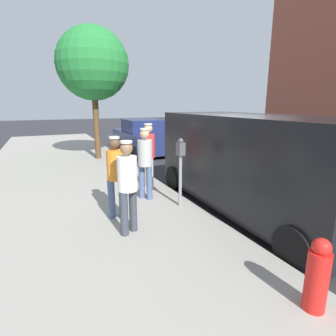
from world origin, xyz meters
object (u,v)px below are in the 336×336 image
(pedestrian_in_red, at_px, (149,151))
(street_tree, at_px, (93,64))
(parked_van, at_px, (253,161))
(parked_sedan_behind, at_px, (142,138))
(fire_hydrant, at_px, (317,276))
(pedestrian_in_white, at_px, (128,182))
(parking_meter_near, at_px, (181,161))
(pedestrian_in_orange, at_px, (116,172))
(pedestrian_in_gray, at_px, (145,159))

(pedestrian_in_red, height_order, street_tree, street_tree)
(pedestrian_in_red, xyz_separation_m, street_tree, (0.48, -4.67, 2.73))
(street_tree, bearing_deg, parked_van, 107.29)
(parked_sedan_behind, relative_size, fire_hydrant, 5.14)
(pedestrian_in_white, bearing_deg, pedestrian_in_red, -118.70)
(parking_meter_near, distance_m, pedestrian_in_white, 1.62)
(parking_meter_near, xyz_separation_m, pedestrian_in_red, (0.14, -1.57, -0.03))
(pedestrian_in_white, distance_m, parked_van, 2.93)
(pedestrian_in_orange, height_order, parked_van, parked_van)
(pedestrian_in_gray, bearing_deg, fire_hydrant, 95.99)
(pedestrian_in_orange, xyz_separation_m, street_tree, (-0.81, -6.24, 2.80))
(pedestrian_in_gray, xyz_separation_m, pedestrian_in_orange, (0.89, 0.77, -0.04))
(parked_sedan_behind, xyz_separation_m, street_tree, (2.40, 1.32, 3.13))
(pedestrian_in_gray, bearing_deg, pedestrian_in_orange, 40.59)
(pedestrian_in_red, height_order, parked_van, parked_van)
(street_tree, relative_size, fire_hydrant, 5.98)
(pedestrian_in_gray, xyz_separation_m, street_tree, (0.08, -5.47, 2.76))
(pedestrian_in_white, height_order, fire_hydrant, pedestrian_in_white)
(pedestrian_in_red, distance_m, parked_van, 2.70)
(pedestrian_in_gray, height_order, parked_van, parked_van)
(parked_van, distance_m, parked_sedan_behind, 8.15)
(parking_meter_near, relative_size, pedestrian_in_gray, 0.90)
(parked_van, bearing_deg, fire_hydrant, 60.53)
(pedestrian_in_gray, distance_m, pedestrian_in_white, 1.78)
(street_tree, bearing_deg, pedestrian_in_orange, 82.61)
(parking_meter_near, relative_size, pedestrian_in_white, 0.92)
(pedestrian_in_red, relative_size, parked_van, 0.33)
(pedestrian_in_gray, height_order, street_tree, street_tree)
(pedestrian_in_orange, bearing_deg, parked_sedan_behind, -113.01)
(pedestrian_in_orange, bearing_deg, fire_hydrant, 111.32)
(fire_hydrant, bearing_deg, parked_sedan_behind, -99.72)
(pedestrian_in_gray, distance_m, street_tree, 6.13)
(pedestrian_in_gray, bearing_deg, pedestrian_in_red, -116.34)
(pedestrian_in_white, xyz_separation_m, parked_sedan_behind, (-3.20, -8.33, -0.34))
(parking_meter_near, height_order, pedestrian_in_white, pedestrian_in_white)
(pedestrian_in_red, height_order, parked_sedan_behind, pedestrian_in_red)
(pedestrian_in_orange, height_order, street_tree, street_tree)
(pedestrian_in_gray, bearing_deg, parked_sedan_behind, -108.83)
(pedestrian_in_orange, distance_m, parked_van, 2.99)
(pedestrian_in_red, bearing_deg, pedestrian_in_orange, 50.55)
(fire_hydrant, bearing_deg, pedestrian_in_orange, -68.68)
(pedestrian_in_orange, bearing_deg, parking_meter_near, -179.98)
(parked_van, bearing_deg, parked_sedan_behind, -91.95)
(pedestrian_in_white, relative_size, parked_sedan_behind, 0.37)
(pedestrian_in_gray, distance_m, parked_van, 2.44)
(parked_sedan_behind, distance_m, street_tree, 4.16)
(parking_meter_near, xyz_separation_m, pedestrian_in_orange, (1.43, 0.00, -0.10))
(parking_meter_near, height_order, street_tree, street_tree)
(pedestrian_in_white, bearing_deg, pedestrian_in_orange, -89.44)
(parked_sedan_behind, bearing_deg, parking_meter_near, 76.76)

